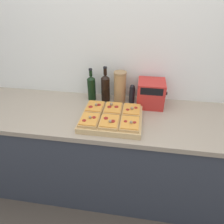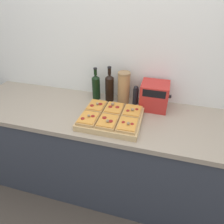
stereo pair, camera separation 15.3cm
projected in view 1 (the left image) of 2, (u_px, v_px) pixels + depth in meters
ground_plane at (111, 214)px, 1.84m from camera, size 12.00×12.00×0.00m
wall_back at (122, 58)px, 1.72m from camera, size 6.00×0.06×2.50m
kitchen_counter at (116, 154)px, 1.86m from camera, size 2.63×0.67×0.90m
cutting_board at (111, 119)px, 1.53m from camera, size 0.46×0.38×0.04m
pizza_slice_back_left at (95, 107)px, 1.60m from camera, size 0.14×0.17×0.05m
pizza_slice_back_center at (113, 108)px, 1.58m from camera, size 0.14×0.17×0.05m
pizza_slice_back_right at (132, 110)px, 1.57m from camera, size 0.14×0.17×0.05m
pizza_slice_front_left at (90, 120)px, 1.45m from camera, size 0.14×0.17×0.05m
pizza_slice_front_center at (109, 122)px, 1.43m from camera, size 0.14×0.17×0.05m
pizza_slice_front_right at (130, 124)px, 1.41m from camera, size 0.14×0.17×0.05m
olive_oil_bottle at (92, 87)px, 1.76m from camera, size 0.07×0.07×0.29m
wine_bottle at (105, 87)px, 1.74m from camera, size 0.08×0.08×0.32m
grain_jar_tall at (119, 87)px, 1.72m from camera, size 0.11×0.11×0.28m
pepper_mill at (132, 94)px, 1.74m from camera, size 0.05×0.05×0.17m
toaster_oven at (151, 93)px, 1.68m from camera, size 0.25×0.21×0.22m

